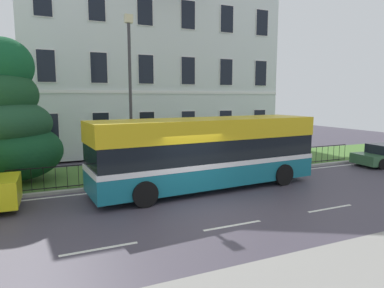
{
  "coord_description": "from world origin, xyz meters",
  "views": [
    {
      "loc": [
        -5.19,
        -10.4,
        3.91
      ],
      "look_at": [
        1.39,
        4.41,
        1.67
      ],
      "focal_mm": 31.7,
      "sensor_mm": 36.0,
      "label": 1
    }
  ],
  "objects_px": {
    "georgian_townhouse": "(146,60)",
    "evergreen_tree": "(10,120)",
    "single_decker_bus": "(207,152)",
    "street_lamp_post": "(130,88)"
  },
  "relations": [
    {
      "from": "georgian_townhouse",
      "to": "street_lamp_post",
      "type": "relative_size",
      "value": 2.4
    },
    {
      "from": "evergreen_tree",
      "to": "street_lamp_post",
      "type": "height_order",
      "value": "street_lamp_post"
    },
    {
      "from": "georgian_townhouse",
      "to": "single_decker_bus",
      "type": "distance_m",
      "value": 14.36
    },
    {
      "from": "georgian_townhouse",
      "to": "street_lamp_post",
      "type": "height_order",
      "value": "georgian_townhouse"
    },
    {
      "from": "evergreen_tree",
      "to": "street_lamp_post",
      "type": "xyz_separation_m",
      "value": [
        5.06,
        -1.5,
        1.41
      ]
    },
    {
      "from": "georgian_townhouse",
      "to": "evergreen_tree",
      "type": "xyz_separation_m",
      "value": [
        -8.95,
        -9.25,
        -3.91
      ]
    },
    {
      "from": "single_decker_bus",
      "to": "street_lamp_post",
      "type": "distance_m",
      "value": 4.59
    },
    {
      "from": "single_decker_bus",
      "to": "street_lamp_post",
      "type": "bearing_deg",
      "value": 132.03
    },
    {
      "from": "evergreen_tree",
      "to": "street_lamp_post",
      "type": "distance_m",
      "value": 5.46
    },
    {
      "from": "evergreen_tree",
      "to": "single_decker_bus",
      "type": "distance_m",
      "value": 8.82
    }
  ]
}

